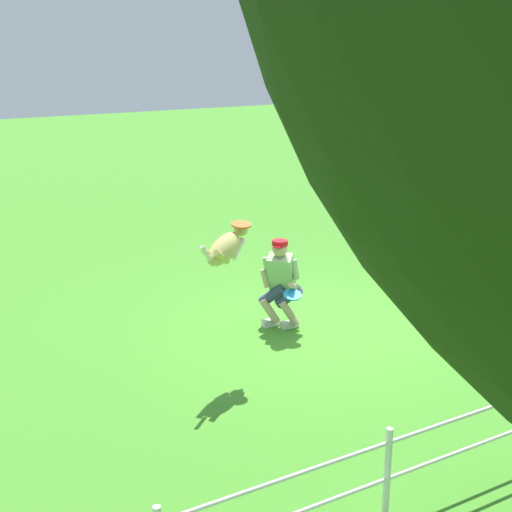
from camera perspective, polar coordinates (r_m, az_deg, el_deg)
The scene contains 6 objects.
ground_plane at distance 10.58m, azimuth 5.45°, elevation -5.56°, with size 60.00×60.00×0.00m, color #45902A.
person at distance 10.35m, azimuth 1.91°, elevation -1.88°, with size 0.57×0.70×1.29m.
dog at distance 8.66m, azimuth -2.34°, elevation 0.70°, with size 0.93×0.63×0.47m.
frisbee_flying at distance 8.80m, azimuth -1.15°, elevation 2.44°, with size 0.24×0.24×0.02m, color #F55B1C.
frisbee_held at distance 10.05m, azimuth 2.82°, elevation -3.00°, with size 0.25×0.25×0.02m, color #2193DD.
training_cone at distance 11.60m, azimuth 18.66°, elevation -3.43°, with size 0.31×0.31×0.35m, color orange.
Camera 1 is at (5.80, 7.89, 4.00)m, focal length 51.88 mm.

